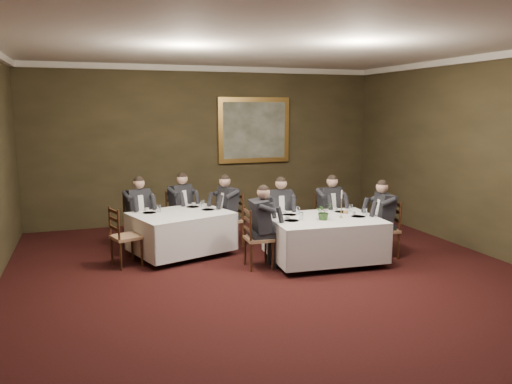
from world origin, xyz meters
TOP-DOWN VIEW (x-y plane):
  - ground at (0.00, 0.00)m, footprint 10.00×10.00m
  - ceiling at (0.00, 0.00)m, footprint 8.00×10.00m
  - back_wall at (0.00, 5.00)m, footprint 8.00×0.10m
  - crown_molding at (0.00, 0.00)m, footprint 8.00×10.00m
  - table_main at (1.07, 1.23)m, footprint 1.90×1.49m
  - table_second at (-1.13, 2.41)m, footprint 1.94×1.69m
  - chair_main_backleft at (0.64, 2.19)m, footprint 0.48×0.46m
  - diner_main_backleft at (0.64, 2.18)m, footprint 0.45×0.52m
  - chair_main_backright at (1.62, 2.13)m, footprint 0.48×0.46m
  - diner_main_backright at (1.62, 2.12)m, footprint 0.45×0.52m
  - chair_main_endleft at (-0.08, 1.30)m, footprint 0.44×0.46m
  - diner_main_endleft at (-0.06, 1.30)m, footprint 0.49×0.43m
  - chair_main_endright at (2.22, 1.16)m, footprint 0.48×0.50m
  - diner_main_endright at (2.21, 1.16)m, footprint 0.53×0.47m
  - chair_sec_backleft at (-1.81, 3.06)m, footprint 0.55×0.54m
  - diner_sec_backleft at (-1.81, 3.05)m, footprint 0.53×0.58m
  - chair_sec_backright at (-0.98, 3.33)m, footprint 0.58×0.57m
  - diner_sec_backright at (-0.98, 3.32)m, footprint 0.57×0.61m
  - chair_sec_endright at (-0.16, 2.73)m, footprint 0.52×0.54m
  - diner_sec_endright at (-0.17, 2.72)m, footprint 0.57×0.51m
  - chair_sec_endleft at (-2.11, 2.09)m, footprint 0.54×0.55m
  - centerpiece at (0.99, 1.10)m, footprint 0.30×0.27m
  - candlestick at (1.35, 1.16)m, footprint 0.07×0.07m
  - place_setting_table_main at (0.66, 1.67)m, footprint 0.33×0.31m
  - place_setting_table_second at (-1.60, 2.62)m, footprint 0.33×0.31m
  - painting at (1.07, 4.94)m, footprint 1.72×0.09m

SIDE VIEW (x-z plane):
  - ground at x=0.00m, z-range 0.00..0.00m
  - chair_main_backleft at x=0.64m, z-range -0.22..0.78m
  - chair_main_backright at x=1.62m, z-range -0.22..0.78m
  - chair_main_endleft at x=-0.08m, z-range -0.22..0.78m
  - chair_main_endright at x=2.22m, z-range -0.22..0.78m
  - chair_sec_backleft at x=-1.81m, z-range -0.22..0.78m
  - chair_sec_backright at x=-0.98m, z-range -0.22..0.78m
  - chair_sec_endright at x=-0.16m, z-range -0.22..0.78m
  - chair_sec_endleft at x=-2.11m, z-range -0.22..0.78m
  - table_second at x=-1.13m, z-range 0.12..0.78m
  - table_main at x=1.07m, z-range 0.12..0.78m
  - diner_main_backleft at x=0.64m, z-range -0.16..1.19m
  - diner_main_backright at x=1.62m, z-range -0.16..1.19m
  - diner_main_endleft at x=-0.06m, z-range -0.16..1.19m
  - diner_main_endright at x=2.21m, z-range -0.16..1.19m
  - diner_sec_backleft at x=-1.81m, z-range -0.16..1.19m
  - diner_sec_backright at x=-0.98m, z-range -0.16..1.19m
  - diner_sec_endright at x=-0.17m, z-range -0.16..1.19m
  - place_setting_table_main at x=0.66m, z-range 0.73..0.87m
  - place_setting_table_second at x=-1.60m, z-range 0.73..0.87m
  - centerpiece at x=0.99m, z-range 0.77..1.07m
  - candlestick at x=1.35m, z-range 0.70..1.18m
  - back_wall at x=0.00m, z-range 0.00..3.50m
  - painting at x=1.07m, z-range 1.32..2.83m
  - crown_molding at x=0.00m, z-range 3.38..3.50m
  - ceiling at x=0.00m, z-range 3.45..3.55m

